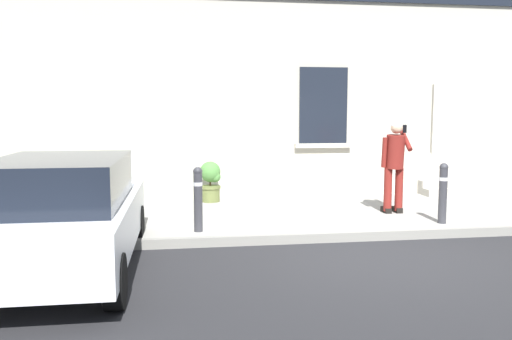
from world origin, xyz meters
The scene contains 12 objects.
ground_plane centered at (0.00, 0.00, 0.00)m, with size 80.00×80.00×0.00m, color #232326.
sidewalk centered at (0.00, 2.80, 0.07)m, with size 24.00×3.60×0.15m, color #99968E.
curb_edge centered at (0.00, 0.94, 0.07)m, with size 24.00×0.12×0.15m, color gray.
building_facade centered at (0.01, 5.29, 3.73)m, with size 24.00×1.52×7.50m.
entrance_stoop centered at (3.56, 4.33, 0.28)m, with size 1.80×0.64×0.32m.
hatchback_car_white centered at (-4.36, -0.12, 0.79)m, with size 1.81×4.08×1.50m.
bollard_near_person centered at (1.59, 1.35, 0.71)m, with size 0.15×0.15×1.04m.
bollard_far_left centered at (-2.59, 1.35, 0.71)m, with size 0.15×0.15×1.04m.
person_on_phone centered at (1.12, 2.33, 1.15)m, with size 0.51×0.47×1.75m.
planter_terracotta centered at (-5.93, 3.96, 0.61)m, with size 0.44×0.44×0.86m.
planter_charcoal centered at (-4.07, 4.23, 0.61)m, with size 0.44×0.44×0.86m.
planter_olive centered at (-2.22, 4.13, 0.61)m, with size 0.44×0.44×0.86m.
Camera 1 is at (-2.91, -6.99, 2.07)m, focal length 36.91 mm.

